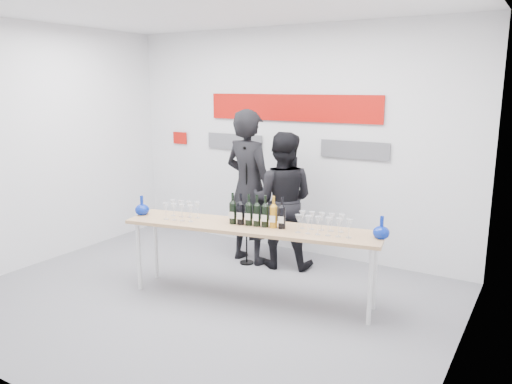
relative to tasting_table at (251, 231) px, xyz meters
The scene contains 12 objects.
ground 0.91m from the tasting_table, 145.71° to the right, with size 5.00×5.00×0.00m, color slate.
back_wall 1.92m from the tasting_table, 103.82° to the left, with size 5.00×0.04×3.00m, color silver.
signage 2.04m from the tasting_table, 105.83° to the left, with size 3.38×0.02×0.79m.
tasting_table is the anchor object (origin of this frame).
wine_bottles 0.23m from the tasting_table, 18.92° to the left, with size 0.62×0.19×0.33m.
decanter_left 1.33m from the tasting_table, 169.37° to the right, with size 0.16×0.16×0.21m, color #082297, non-canonical shape.
decanter_right 1.33m from the tasting_table, 12.05° to the left, with size 0.16×0.16×0.21m, color #082297, non-canonical shape.
glasses_left 0.82m from the tasting_table, 168.66° to the right, with size 0.39×0.28×0.18m.
glasses_right 0.77m from the tasting_table, 10.79° to the left, with size 0.59×0.30×0.18m.
presenter_left 1.21m from the tasting_table, 123.09° to the left, with size 0.71×0.47×1.96m, color black.
presenter_right 1.08m from the tasting_table, 101.04° to the left, with size 0.82×0.64×1.69m, color black.
mic_stand 1.11m from the tasting_table, 124.84° to the left, with size 0.18×0.18×1.52m.
Camera 1 is at (3.05, -3.96, 2.24)m, focal length 35.00 mm.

